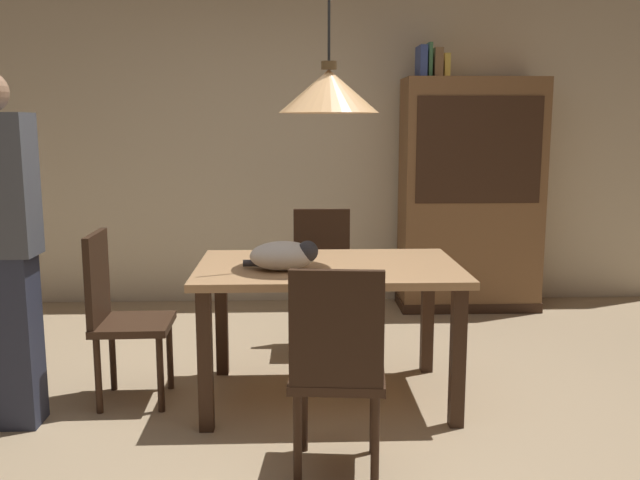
{
  "coord_description": "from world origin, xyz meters",
  "views": [
    {
      "loc": [
        -0.12,
        -3.15,
        1.5
      ],
      "look_at": [
        0.03,
        0.66,
        0.85
      ],
      "focal_mm": 38.67,
      "sensor_mm": 36.0,
      "label": 1
    }
  ],
  "objects": [
    {
      "name": "cat_sleeping",
      "position": [
        -0.17,
        0.33,
        0.83
      ],
      "size": [
        0.39,
        0.25,
        0.16
      ],
      "color": "silver",
      "rests_on": "dining_table"
    },
    {
      "name": "chair_left_side",
      "position": [
        -1.07,
        0.46,
        0.51
      ],
      "size": [
        0.41,
        0.41,
        0.93
      ],
      "color": "#382316",
      "rests_on": "ground"
    },
    {
      "name": "book_yellow_short",
      "position": [
        1.06,
        2.32,
        1.94
      ],
      "size": [
        0.04,
        0.2,
        0.18
      ],
      "primitive_type": "cube",
      "color": "gold",
      "rests_on": "hutch_bookcase"
    },
    {
      "name": "dining_table",
      "position": [
        0.06,
        0.46,
        0.65
      ],
      "size": [
        1.4,
        0.9,
        0.75
      ],
      "color": "tan",
      "rests_on": "ground"
    },
    {
      "name": "pendant_lamp",
      "position": [
        0.06,
        0.46,
        1.66
      ],
      "size": [
        0.52,
        0.52,
        1.3
      ],
      "color": "#E0A86B"
    },
    {
      "name": "back_wall",
      "position": [
        0.0,
        2.65,
        1.45
      ],
      "size": [
        6.4,
        0.1,
        2.9
      ],
      "primitive_type": "cube",
      "color": "beige",
      "rests_on": "ground"
    },
    {
      "name": "book_blue_wide",
      "position": [
        0.88,
        2.32,
        1.97
      ],
      "size": [
        0.06,
        0.24,
        0.24
      ],
      "primitive_type": "cube",
      "color": "#384C93",
      "rests_on": "hutch_bookcase"
    },
    {
      "name": "book_brown_thick",
      "position": [
        1.0,
        2.32,
        1.96
      ],
      "size": [
        0.06,
        0.24,
        0.22
      ],
      "primitive_type": "cube",
      "color": "brown",
      "rests_on": "hutch_bookcase"
    },
    {
      "name": "hutch_bookcase",
      "position": [
        1.3,
        2.32,
        0.89
      ],
      "size": [
        1.12,
        0.45,
        1.85
      ],
      "color": "brown",
      "rests_on": "ground"
    },
    {
      "name": "book_green_slim",
      "position": [
        0.93,
        2.32,
        1.98
      ],
      "size": [
        0.03,
        0.2,
        0.26
      ],
      "primitive_type": "cube",
      "color": "#427A4C",
      "rests_on": "hutch_bookcase"
    },
    {
      "name": "ground",
      "position": [
        0.0,
        0.0,
        0.0
      ],
      "size": [
        10.0,
        10.0,
        0.0
      ],
      "primitive_type": "plane",
      "color": "tan"
    },
    {
      "name": "chair_near_front",
      "position": [
        0.06,
        -0.42,
        0.51
      ],
      "size": [
        0.44,
        0.44,
        0.93
      ],
      "color": "#382316",
      "rests_on": "ground"
    },
    {
      "name": "person_standing",
      "position": [
        -1.55,
        0.18,
        0.88
      ],
      "size": [
        0.36,
        0.22,
        1.74
      ],
      "color": "#2D3347",
      "rests_on": "ground"
    },
    {
      "name": "chair_far_back",
      "position": [
        0.06,
        1.34,
        0.51
      ],
      "size": [
        0.41,
        0.41,
        0.93
      ],
      "color": "#382316",
      "rests_on": "ground"
    }
  ]
}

